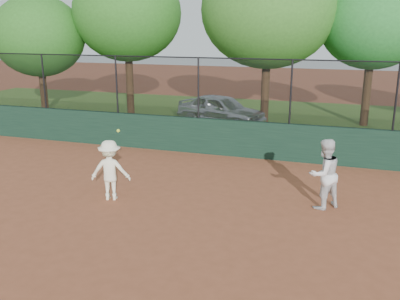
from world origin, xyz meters
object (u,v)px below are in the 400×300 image
(player_main, at_px, (110,170))
(tree_1, at_px, (127,14))
(tree_0, at_px, (39,36))
(tree_3, at_px, (373,24))
(tree_2, at_px, (268,10))
(parked_car, at_px, (221,110))
(player_second, at_px, (324,174))

(player_main, height_order, tree_1, tree_1)
(tree_0, distance_m, tree_3, 15.11)
(tree_2, bearing_deg, tree_0, -174.38)
(parked_car, distance_m, tree_2, 4.62)
(player_second, bearing_deg, tree_0, -73.40)
(tree_0, bearing_deg, parked_car, -0.35)
(tree_1, height_order, tree_2, tree_2)
(parked_car, bearing_deg, player_second, -131.47)
(parked_car, distance_m, tree_1, 6.54)
(tree_2, bearing_deg, parked_car, -146.55)
(parked_car, xyz_separation_m, player_main, (-0.27, -9.18, 0.07))
(player_main, distance_m, tree_0, 13.10)
(parked_car, bearing_deg, tree_2, -38.26)
(parked_car, xyz_separation_m, tree_3, (5.91, 1.93, 3.58))
(player_second, distance_m, tree_3, 10.68)
(tree_1, distance_m, tree_2, 6.65)
(tree_3, bearing_deg, player_main, -119.09)
(player_main, xyz_separation_m, tree_0, (-8.81, 9.23, 2.96))
(tree_1, bearing_deg, tree_0, -163.80)
(tree_0, bearing_deg, player_main, -46.35)
(player_main, relative_size, tree_1, 0.27)
(tree_1, xyz_separation_m, tree_3, (10.88, 0.68, -0.48))
(tree_1, distance_m, tree_3, 10.91)
(player_main, distance_m, tree_2, 11.24)
(tree_0, bearing_deg, tree_3, 7.12)
(parked_car, relative_size, player_main, 2.13)
(player_second, distance_m, tree_2, 10.51)
(player_main, bearing_deg, tree_0, 133.65)
(tree_0, relative_size, tree_2, 0.77)
(player_main, xyz_separation_m, tree_2, (1.96, 10.29, 4.08))
(parked_car, bearing_deg, tree_3, -53.65)
(parked_car, bearing_deg, player_main, -163.38)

